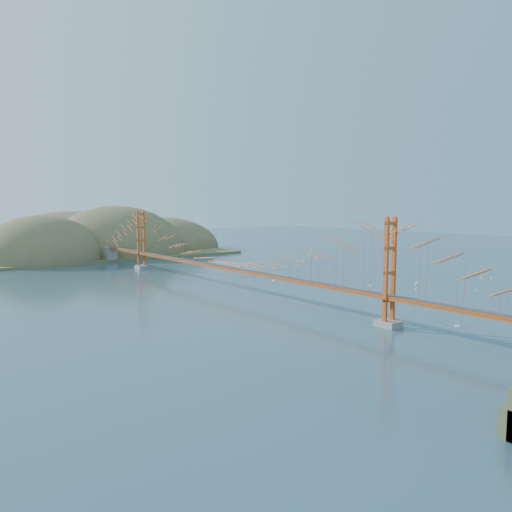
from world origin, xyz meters
TOP-DOWN VIEW (x-y plane):
  - ground at (0.00, 0.00)m, footprint 320.00×320.00m
  - bridge at (0.00, 0.18)m, footprint 2.20×94.40m
  - far_headlands at (2.21, 68.52)m, footprint 84.00×58.00m
  - sailboat_1 at (22.84, 12.20)m, footprint 0.66×0.66m
  - sailboat_4 at (42.43, 23.11)m, footprint 0.66×0.66m
  - sailboat_10 at (6.00, -34.41)m, footprint 0.52×0.61m
  - sailboat_6 at (28.48, -24.39)m, footprint 0.57×0.57m
  - sailboat_8 at (43.98, 21.85)m, footprint 0.62×0.60m
  - sailboat_13 at (41.54, -20.16)m, footprint 0.66×0.66m
  - sailboat_5 at (42.09, -18.00)m, footprint 0.45×0.52m
  - sailboat_7 at (37.43, 33.99)m, footprint 0.61×0.61m
  - sailboat_3 at (20.94, 26.17)m, footprint 0.54×0.49m
  - sailboat_2 at (26.15, -15.65)m, footprint 0.60×0.59m
  - sailboat_17 at (41.97, 25.34)m, footprint 0.64×0.55m
  - sailboat_9 at (35.38, 20.56)m, footprint 0.61×0.63m
  - sailboat_12 at (16.06, 42.00)m, footprint 0.63×0.63m
  - sailboat_0 at (10.66, 1.69)m, footprint 0.50×0.58m
  - sailboat_14 at (19.83, -11.62)m, footprint 0.46×0.50m
  - sailboat_16 at (20.55, 13.18)m, footprint 0.66×0.61m
  - sailboat_extra_0 at (22.37, -18.17)m, footprint 0.60×0.60m

SIDE VIEW (x-z plane):
  - ground at x=0.00m, z-range 0.00..0.00m
  - far_headlands at x=2.21m, z-range -12.50..12.50m
  - sailboat_14 at x=19.83m, z-range -0.15..0.42m
  - sailboat_5 at x=42.09m, z-range -0.16..0.44m
  - sailboat_3 at x=20.94m, z-range -0.16..0.45m
  - sailboat_extra_0 at x=22.37m, z-range -0.17..0.46m
  - sailboat_6 at x=28.48m, z-range -0.18..0.47m
  - sailboat_0 at x=10.66m, z-range -0.18..0.48m
  - sailboat_7 at x=37.43m, z-range -0.18..0.48m
  - sailboat_12 at x=16.06m, z-range -0.19..0.49m
  - sailboat_2 at x=26.15m, z-range -0.19..0.49m
  - sailboat_8 at x=43.98m, z-range -0.19..0.50m
  - sailboat_10 at x=6.00m, z-range -0.20..0.50m
  - sailboat_9 at x=35.38m, z-range -0.20..0.51m
  - sailboat_4 at x=42.43m, z-range -0.20..0.51m
  - sailboat_1 at x=22.84m, z-range -0.20..0.51m
  - sailboat_17 at x=41.97m, z-range -0.21..0.52m
  - sailboat_16 at x=20.55m, z-range -0.21..0.53m
  - sailboat_13 at x=41.54m, z-range -0.21..0.53m
  - bridge at x=0.00m, z-range 1.01..13.01m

